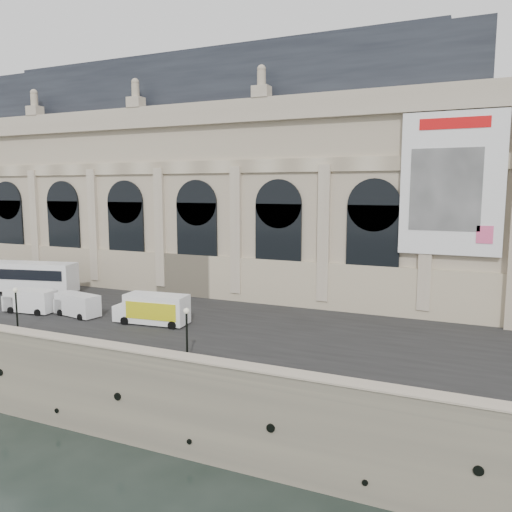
# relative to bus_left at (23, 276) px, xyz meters

# --- Properties ---
(ground) EXTENTS (260.00, 260.00, 0.00)m
(ground) POSITION_rel_bus_left_xyz_m (24.15, -15.13, -8.18)
(ground) COLOR black
(ground) RESTS_ON ground
(quay) EXTENTS (160.00, 70.00, 6.00)m
(quay) POSITION_rel_bus_left_xyz_m (24.15, 19.87, -5.18)
(quay) COLOR gray
(quay) RESTS_ON ground
(street) EXTENTS (160.00, 24.00, 0.06)m
(street) POSITION_rel_bus_left_xyz_m (24.15, -1.13, -2.15)
(street) COLOR #2D2D2D
(street) RESTS_ON quay
(parapet) EXTENTS (160.00, 1.40, 1.21)m
(parapet) POSITION_rel_bus_left_xyz_m (24.15, -14.53, -1.56)
(parapet) COLOR gray
(parapet) RESTS_ON quay
(museum) EXTENTS (69.00, 18.70, 29.10)m
(museum) POSITION_rel_bus_left_xyz_m (18.18, 15.73, 11.55)
(museum) COLOR #BCAB91
(museum) RESTS_ON quay
(bus_left) EXTENTS (13.44, 5.40, 3.88)m
(bus_left) POSITION_rel_bus_left_xyz_m (0.00, 0.00, 0.00)
(bus_left) COLOR white
(bus_left) RESTS_ON quay
(van_b) EXTENTS (5.52, 2.67, 2.37)m
(van_b) POSITION_rel_bus_left_xyz_m (7.84, -6.43, -0.96)
(van_b) COLOR white
(van_b) RESTS_ON quay
(van_c) EXTENTS (5.30, 2.75, 2.25)m
(van_c) POSITION_rel_bus_left_xyz_m (13.35, -5.58, -1.03)
(van_c) COLOR white
(van_c) RESTS_ON quay
(box_truck) EXTENTS (7.27, 3.06, 2.86)m
(box_truck) POSITION_rel_bus_left_xyz_m (22.17, -5.03, -0.74)
(box_truck) COLOR white
(box_truck) RESTS_ON quay
(lamp_left) EXTENTS (0.42, 0.42, 4.15)m
(lamp_left) POSITION_rel_bus_left_xyz_m (13.42, -12.57, -0.11)
(lamp_left) COLOR black
(lamp_left) RESTS_ON quay
(lamp_right) EXTENTS (0.42, 0.42, 4.13)m
(lamp_right) POSITION_rel_bus_left_xyz_m (30.71, -12.91, -0.12)
(lamp_right) COLOR black
(lamp_right) RESTS_ON quay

